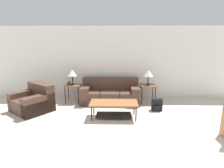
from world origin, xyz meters
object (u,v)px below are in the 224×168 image
at_px(coffee_table, 114,106).
at_px(side_table_left, 73,86).
at_px(side_table_right, 148,87).
at_px(table_lamp_right, 148,73).
at_px(couch, 110,94).
at_px(backpack, 157,105).
at_px(armchair, 33,102).
at_px(table_lamp_left, 72,73).

distance_m(coffee_table, side_table_left, 1.96).
relative_size(side_table_right, table_lamp_right, 1.23).
relative_size(couch, backpack, 5.30).
height_order(couch, armchair, couch).
xyz_separation_m(coffee_table, side_table_right, (1.15, 1.33, 0.23)).
distance_m(coffee_table, table_lamp_left, 2.07).
relative_size(coffee_table, table_lamp_left, 2.51).
bearing_deg(side_table_right, couch, -179.37).
height_order(couch, side_table_left, couch).
bearing_deg(side_table_left, side_table_right, 0.00).
height_order(table_lamp_left, table_lamp_right, same).
bearing_deg(backpack, side_table_right, 100.99).
height_order(side_table_right, table_lamp_left, table_lamp_left).
bearing_deg(side_table_left, table_lamp_left, 94.76).
distance_m(armchair, backpack, 3.73).
bearing_deg(couch, armchair, -159.69).
distance_m(side_table_left, table_lamp_left, 0.46).
relative_size(couch, armchair, 1.38).
height_order(armchair, side_table_right, armchair).
xyz_separation_m(couch, backpack, (1.44, -0.76, -0.12)).
bearing_deg(table_lamp_right, coffee_table, -130.69).
height_order(coffee_table, side_table_right, side_table_right).
bearing_deg(side_table_left, backpack, -15.86).
bearing_deg(coffee_table, side_table_right, 49.31).
xyz_separation_m(armchair, coffee_table, (2.43, -0.47, 0.04)).
height_order(side_table_left, side_table_right, same).
height_order(table_lamp_left, backpack, table_lamp_left).
relative_size(table_lamp_left, backpack, 1.37).
xyz_separation_m(armchair, table_lamp_left, (1.01, 0.86, 0.73)).
xyz_separation_m(couch, armchair, (-2.29, -0.85, -0.01)).
bearing_deg(coffee_table, armchair, 169.10).
bearing_deg(table_lamp_right, table_lamp_left, 180.00).
bearing_deg(couch, side_table_left, 179.37).
bearing_deg(armchair, couch, 20.31).
distance_m(side_table_left, backpack, 2.85).
bearing_deg(table_lamp_left, armchair, -139.43).
distance_m(side_table_left, table_lamp_right, 2.61).
height_order(side_table_left, table_lamp_left, table_lamp_left).
relative_size(couch, side_table_right, 3.15).
xyz_separation_m(armchair, backpack, (3.73, 0.09, -0.11)).
distance_m(side_table_left, side_table_right, 2.57).
height_order(coffee_table, backpack, coffee_table).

